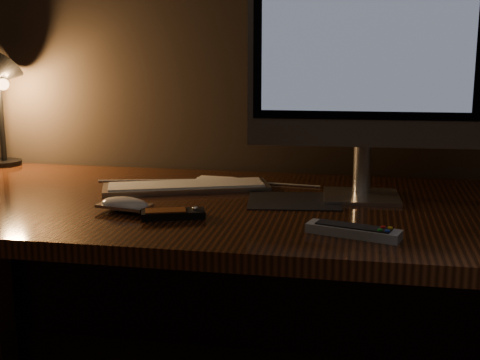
% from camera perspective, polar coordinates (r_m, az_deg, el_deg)
% --- Properties ---
extents(desk, '(1.60, 0.75, 0.75)m').
position_cam_1_polar(desk, '(1.72, -1.74, -5.46)').
color(desk, '#3C1D0D').
rests_on(desk, ground).
extents(monitor, '(0.56, 0.17, 0.59)m').
position_cam_1_polar(monitor, '(1.63, 10.77, 10.48)').
color(monitor, silver).
rests_on(monitor, desk).
extents(keyboard, '(0.45, 0.26, 0.02)m').
position_cam_1_polar(keyboard, '(1.75, -4.60, -0.54)').
color(keyboard, silver).
rests_on(keyboard, desk).
extents(mousepad, '(0.24, 0.20, 0.00)m').
position_cam_1_polar(mousepad, '(1.62, 4.62, -1.79)').
color(mousepad, black).
rests_on(mousepad, desk).
extents(mouse, '(0.13, 0.09, 0.02)m').
position_cam_1_polar(mouse, '(1.55, -9.82, -2.23)').
color(mouse, white).
rests_on(mouse, desk).
extents(media_remote, '(0.15, 0.09, 0.03)m').
position_cam_1_polar(media_remote, '(1.48, -5.72, -2.88)').
color(media_remote, black).
rests_on(media_remote, desk).
extents(tv_remote, '(0.20, 0.10, 0.02)m').
position_cam_1_polar(tv_remote, '(1.36, 9.65, -4.29)').
color(tv_remote, gray).
rests_on(tv_remote, desk).
extents(papers, '(0.12, 0.08, 0.01)m').
position_cam_1_polar(papers, '(1.84, -2.10, -0.01)').
color(papers, white).
rests_on(papers, desk).
extents(desk_lamp, '(0.17, 0.18, 0.35)m').
position_cam_1_polar(desk_lamp, '(2.13, -19.75, 7.24)').
color(desk_lamp, black).
rests_on(desk_lamp, desk).
extents(cable, '(0.60, 0.02, 0.01)m').
position_cam_1_polar(cable, '(1.81, -2.61, -0.23)').
color(cable, white).
rests_on(cable, desk).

